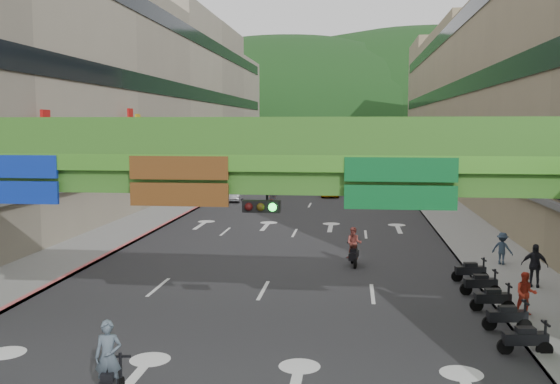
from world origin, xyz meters
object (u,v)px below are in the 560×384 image
scooter_rider_near (109,366)px  scooter_rider_mid (354,246)px  car_silver (235,194)px  pedestrian_red (526,298)px  car_yellow (329,189)px  overpass_near (262,180)px

scooter_rider_near → scooter_rider_mid: bearing=69.6°
scooter_rider_near → car_silver: bearing=96.6°
scooter_rider_mid → car_silver: bearing=113.1°
scooter_rider_mid → scooter_rider_near: bearing=-110.4°
scooter_rider_near → scooter_rider_mid: scooter_rider_near is taller
pedestrian_red → scooter_rider_mid: bearing=136.7°
car_yellow → overpass_near: bearing=-96.2°
car_silver → pedestrian_red: size_ratio=2.47×
car_yellow → pedestrian_red: 38.58m
overpass_near → car_yellow: bearing=89.4°
car_silver → car_yellow: size_ratio=0.89×
car_silver → pedestrian_red: pedestrian_red is taller
scooter_rider_mid → pedestrian_red: 9.79m
car_silver → pedestrian_red: 36.95m
scooter_rider_near → car_silver: scooter_rider_near is taller
overpass_near → car_yellow: size_ratio=6.58×
scooter_rider_mid → pedestrian_red: bearing=-51.8°
scooter_rider_mid → car_yellow: bearing=94.5°
car_silver → overpass_near: bearing=-80.6°
scooter_rider_mid → pedestrian_red: size_ratio=1.25×
scooter_rider_near → car_silver: (-4.77, 41.29, -0.39)m
car_silver → scooter_rider_mid: bearing=-69.6°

